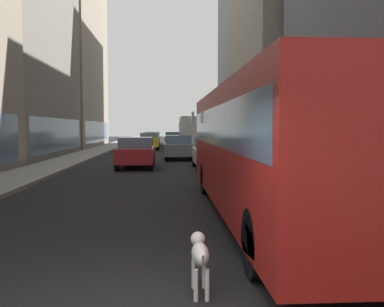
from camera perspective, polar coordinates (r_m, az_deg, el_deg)
ground_plane at (r=39.39m, az=-4.09°, el=0.42°), size 120.00×120.00×0.00m
sidewalk_left at (r=39.85m, az=-12.31°, el=0.49°), size 2.40×110.00×0.15m
sidewalk_right at (r=39.74m, az=4.16°, el=0.56°), size 2.40×110.00×0.15m
building_right_mid at (r=34.88m, az=16.48°, el=15.95°), size 11.60×14.08×19.44m
building_right_far at (r=52.85m, az=9.50°, el=15.95°), size 8.51×17.70×27.09m
transit_bus at (r=10.28m, az=10.08°, el=1.46°), size 2.78×11.53×3.05m
car_yellow_taxi at (r=41.24m, az=-5.74°, el=1.70°), size 1.84×4.80×1.62m
car_white_van at (r=21.59m, az=2.90°, el=0.04°), size 1.94×4.23×1.62m
car_red_coupe at (r=22.75m, az=-7.52°, el=0.20°), size 1.88×4.56×1.62m
car_grey_wagon at (r=28.26m, az=-1.88°, el=0.87°), size 1.82×4.17×1.62m
car_black_suv at (r=48.11m, az=-2.57°, el=1.97°), size 1.85×4.06×1.62m
car_silver_sedan at (r=49.17m, az=-5.39°, el=1.99°), size 1.82×4.12×1.62m
box_truck at (r=37.69m, az=0.14°, el=2.82°), size 2.30×7.50×3.05m
dalmatian_dog at (r=5.60m, az=1.05°, el=-13.36°), size 0.22×0.96×0.72m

